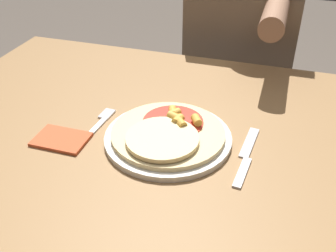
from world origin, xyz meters
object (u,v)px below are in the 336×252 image
at_px(pizza, 168,133).
at_px(person_diner, 241,40).
at_px(dining_table, 163,164).
at_px(plate, 168,138).
at_px(knife, 246,157).
at_px(fork, 98,125).

relative_size(pizza, person_diner, 0.21).
bearing_deg(dining_table, plate, -50.20).
height_order(plate, person_diner, person_diner).
distance_m(plate, knife, 0.18).
height_order(dining_table, plate, plate).
bearing_deg(knife, dining_table, 169.55).
height_order(dining_table, person_diner, person_diner).
xyz_separation_m(dining_table, fork, (-0.16, -0.02, 0.10)).
distance_m(plate, pizza, 0.02).
distance_m(fork, person_diner, 0.75).
relative_size(knife, person_diner, 0.18).
bearing_deg(knife, pizza, 178.22).
relative_size(plate, person_diner, 0.24).
relative_size(dining_table, fork, 7.34).
bearing_deg(pizza, dining_table, 126.55).
bearing_deg(dining_table, person_diner, 82.69).
relative_size(dining_table, pizza, 4.91).
relative_size(dining_table, person_diner, 1.04).
distance_m(pizza, fork, 0.19).
distance_m(dining_table, pizza, 0.13).
bearing_deg(person_diner, knife, -80.82).
relative_size(dining_table, plate, 4.39).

